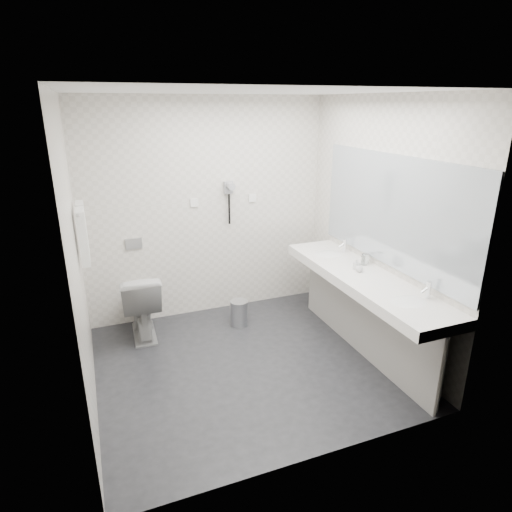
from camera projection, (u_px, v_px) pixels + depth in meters
name	position (u px, v px, depth m)	size (l,w,h in m)	color
floor	(247.00, 364.00, 4.28)	(2.80, 2.80, 0.00)	#232428
ceiling	(245.00, 91.00, 3.45)	(2.80, 2.80, 0.00)	white
wall_back	(207.00, 210.00, 5.01)	(2.80, 2.80, 0.00)	silver
wall_front	(318.00, 301.00, 2.72)	(2.80, 2.80, 0.00)	silver
wall_left	(77.00, 262.00, 3.38)	(2.60, 2.60, 0.00)	silver
wall_right	(378.00, 227.00, 4.35)	(2.60, 2.60, 0.00)	silver
vanity_counter	(363.00, 279.00, 4.23)	(0.55, 2.20, 0.10)	white
vanity_panel	(362.00, 318.00, 4.38)	(0.03, 2.15, 0.75)	gray
vanity_post_near	(440.00, 374.00, 3.47)	(0.06, 0.06, 0.75)	silver
vanity_post_far	(314.00, 281.00, 5.30)	(0.06, 0.06, 0.75)	silver
mirror	(392.00, 211.00, 4.10)	(0.02, 2.20, 1.05)	#B2BCC6
basin_near	(408.00, 303.00, 3.64)	(0.40, 0.31, 0.05)	white
basin_far	(329.00, 255.00, 4.79)	(0.40, 0.31, 0.05)	white
faucet_near	(428.00, 290.00, 3.68)	(0.04, 0.04, 0.15)	silver
faucet_far	(345.00, 245.00, 4.82)	(0.04, 0.04, 0.15)	silver
soap_bottle_a	(356.00, 264.00, 4.32)	(0.05, 0.05, 0.11)	silver
soap_bottle_b	(359.00, 267.00, 4.27)	(0.07, 0.07, 0.09)	silver
glass_left	(364.00, 260.00, 4.44)	(0.06, 0.06, 0.11)	silver
glass_right	(367.00, 258.00, 4.50)	(0.05, 0.05, 0.10)	silver
toilet	(141.00, 304.00, 4.71)	(0.41, 0.72, 0.73)	white
flush_plate	(134.00, 244.00, 4.80)	(0.18, 0.02, 0.12)	#B2B5BA
pedal_bin	(239.00, 313.00, 4.99)	(0.20, 0.20, 0.28)	#B2B5BA
bin_lid	(239.00, 302.00, 4.94)	(0.20, 0.20, 0.01)	#B2B5BA
towel_rail	(78.00, 208.00, 3.79)	(0.02, 0.02, 0.62)	silver
towel_near	(83.00, 237.00, 3.74)	(0.07, 0.24, 0.48)	white
towel_far	(82.00, 229.00, 3.98)	(0.07, 0.24, 0.48)	white
dryer_cradle	(228.00, 187.00, 4.98)	(0.10, 0.04, 0.14)	#97989D
dryer_barrel	(230.00, 186.00, 4.91)	(0.08, 0.08, 0.14)	#97989D
dryer_cord	(229.00, 209.00, 5.05)	(0.02, 0.02, 0.35)	black
switch_plate_a	(194.00, 203.00, 4.91)	(0.09, 0.02, 0.09)	white
switch_plate_b	(252.00, 198.00, 5.15)	(0.09, 0.02, 0.09)	white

